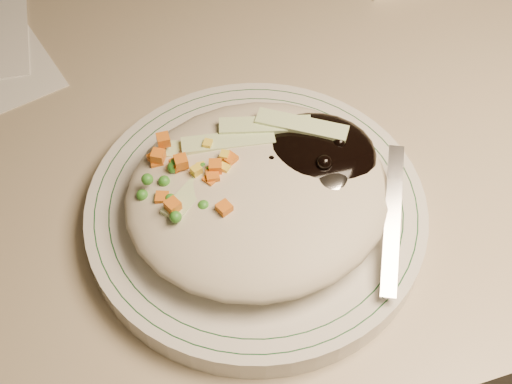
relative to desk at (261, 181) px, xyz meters
name	(u,v)px	position (x,y,z in m)	size (l,w,h in m)	color
desk	(261,181)	(0.00, 0.00, 0.00)	(1.40, 0.70, 0.74)	tan
plate	(256,213)	(-0.06, -0.18, 0.21)	(0.25, 0.25, 0.02)	silver
plate_rim	(256,205)	(-0.06, -0.18, 0.22)	(0.24, 0.24, 0.00)	#144723
meal	(262,187)	(-0.06, -0.18, 0.24)	(0.21, 0.19, 0.05)	beige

